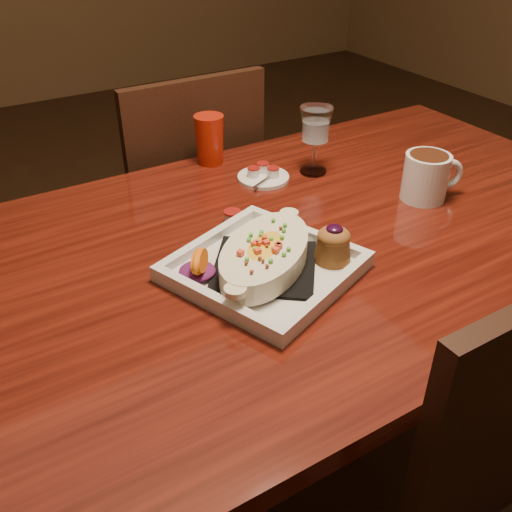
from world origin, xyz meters
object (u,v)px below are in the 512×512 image
table (307,270)px  coffee_mug (427,175)px  chair_far (184,208)px  saucer (263,176)px  plate (269,258)px  goblet (316,128)px  red_tumbler (210,140)px

table → coffee_mug: (0.30, -0.02, 0.15)m
chair_far → saucer: chair_far is taller
table → coffee_mug: coffee_mug is taller
plate → saucer: size_ratio=3.02×
chair_far → goblet: bearing=112.5°
plate → goblet: (0.32, 0.30, 0.08)m
goblet → coffee_mug: bearing=-61.1°
chair_far → coffee_mug: (0.30, -0.65, 0.30)m
plate → saucer: (0.19, 0.33, -0.02)m
goblet → red_tumbler: (-0.19, 0.18, -0.05)m
table → goblet: bearing=52.5°
red_tumbler → coffee_mug: bearing=-52.7°
coffee_mug → goblet: goblet is taller
chair_far → plate: chair_far is taller
chair_far → coffee_mug: chair_far is taller
goblet → table: bearing=-127.5°
goblet → saucer: size_ratio=1.32×
coffee_mug → saucer: bearing=151.6°
plate → coffee_mug: size_ratio=2.70×
saucer → red_tumbler: size_ratio=1.01×
red_tumbler → table: bearing=-87.6°
chair_far → red_tumbler: chair_far is taller
saucer → red_tumbler: bearing=112.5°
table → saucer: bearing=79.7°
table → chair_far: size_ratio=1.61×
coffee_mug → saucer: size_ratio=1.12×
chair_far → goblet: chair_far is taller
saucer → coffee_mug: bearing=-46.2°
plate → red_tumbler: (0.13, 0.48, 0.03)m
chair_far → plate: (-0.15, -0.71, 0.27)m
coffee_mug → red_tumbler: (-0.32, 0.42, 0.00)m
table → plate: plate is taller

